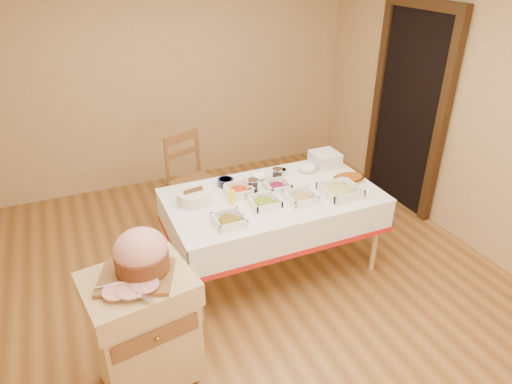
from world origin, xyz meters
TOP-DOWN VIEW (x-y plane):
  - room_shell at (0.00, 0.00)m, footprint 5.00×5.00m
  - doorway at (2.20, 0.90)m, footprint 0.09×1.10m
  - dining_table at (0.30, 0.30)m, footprint 1.82×1.02m
  - butcher_cart at (-1.01, -0.55)m, footprint 0.71×0.62m
  - dining_chair at (-0.13, 1.31)m, footprint 0.56×0.55m
  - ham_on_board at (-0.96, -0.51)m, footprint 0.46×0.43m
  - serving_dish_a at (-0.21, 0.01)m, footprint 0.23×0.23m
  - serving_dish_b at (0.15, 0.16)m, footprint 0.23×0.23m
  - serving_dish_c at (0.47, 0.11)m, footprint 0.24×0.24m
  - serving_dish_d at (0.83, 0.06)m, footprint 0.31×0.31m
  - serving_dish_e at (0.04, 0.42)m, footprint 0.24×0.22m
  - serving_dish_f at (0.38, 0.37)m, footprint 0.21×0.20m
  - small_bowl_left at (-0.32, 0.56)m, footprint 0.11×0.11m
  - small_bowl_mid at (-0.01, 0.63)m, footprint 0.14×0.14m
  - small_bowl_right at (0.54, 0.62)m, footprint 0.11×0.11m
  - bowl_white_imported at (0.32, 0.62)m, footprint 0.19×0.19m
  - bowl_small_imported at (0.79, 0.58)m, footprint 0.19×0.19m
  - preserve_jar_left at (0.17, 0.42)m, footprint 0.09×0.09m
  - preserve_jar_right at (0.45, 0.52)m, footprint 0.09×0.09m
  - mustard_bottle at (-0.08, 0.28)m, footprint 0.05×0.05m
  - bread_basket at (-0.36, 0.44)m, footprint 0.27×0.27m
  - plate_stack at (1.01, 0.63)m, footprint 0.25×0.25m
  - brass_platter at (1.05, 0.26)m, footprint 0.30×0.22m

SIDE VIEW (x-z plane):
  - butcher_cart at x=-1.01m, z-range 0.06..0.96m
  - dining_chair at x=-0.13m, z-range 0.01..1.01m
  - dining_table at x=0.30m, z-range 0.22..0.98m
  - brass_platter at x=1.05m, z-range 0.76..0.80m
  - bowl_white_imported at x=0.32m, z-range 0.76..0.80m
  - bowl_small_imported at x=0.79m, z-range 0.76..0.81m
  - small_bowl_left at x=-0.32m, z-range 0.76..0.81m
  - small_bowl_right at x=0.54m, z-range 0.76..0.82m
  - serving_dish_b at x=0.15m, z-range 0.74..0.84m
  - serving_dish_f at x=0.38m, z-range 0.74..0.84m
  - serving_dish_c at x=0.47m, z-range 0.74..0.84m
  - serving_dish_a at x=-0.21m, z-range 0.74..0.84m
  - serving_dish_e at x=0.04m, z-range 0.74..0.85m
  - small_bowl_mid at x=-0.01m, z-range 0.76..0.82m
  - serving_dish_d at x=0.83m, z-range 0.74..0.86m
  - bread_basket at x=-0.36m, z-range 0.75..0.87m
  - preserve_jar_left at x=0.17m, z-range 0.75..0.87m
  - preserve_jar_right at x=0.45m, z-range 0.75..0.87m
  - plate_stack at x=1.01m, z-range 0.76..0.90m
  - mustard_bottle at x=-0.08m, z-range 0.75..0.91m
  - ham_on_board at x=-0.96m, z-range 0.88..1.18m
  - doorway at x=2.20m, z-range 0.01..2.21m
  - room_shell at x=0.00m, z-range -1.20..3.80m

